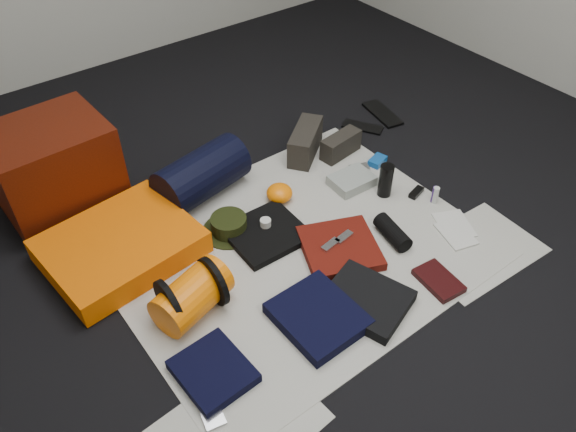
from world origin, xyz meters
TOP-DOWN VIEW (x-y plane):
  - floor at (0.00, 0.00)m, footprint 4.50×4.50m
  - newspaper_mat at (0.00, 0.00)m, footprint 1.60×1.30m
  - newspaper_sheet_front_left at (-0.70, -0.55)m, footprint 0.61×0.44m
  - newspaper_sheet_front_right at (0.65, -0.50)m, footprint 0.60×0.43m
  - red_cabinet at (-0.72, 0.96)m, footprint 0.54×0.46m
  - sleeping_pad at (-0.65, 0.45)m, footprint 0.68×0.58m
  - stuff_sack at (-0.55, -0.02)m, footprint 0.35×0.26m
  - sack_strap_left at (-0.65, -0.02)m, footprint 0.02×0.22m
  - sack_strap_right at (-0.45, -0.02)m, footprint 0.03×0.22m
  - navy_duffel at (-0.13, 0.60)m, footprint 0.50×0.32m
  - boonie_brim at (-0.18, 0.29)m, footprint 0.32×0.32m
  - boonie_crown at (-0.18, 0.29)m, footprint 0.17×0.17m
  - hiking_boot_left at (0.49, 0.56)m, footprint 0.33×0.29m
  - hiking_boot_right at (0.65, 0.43)m, footprint 0.25×0.12m
  - flip_flop_left at (0.93, 0.56)m, footprint 0.20×0.25m
  - flip_flop_right at (1.13, 0.59)m, footprint 0.17×0.32m
  - trousers_navy_a at (-0.65, -0.33)m, footprint 0.25×0.29m
  - trousers_navy_b at (-0.18, -0.37)m, footprint 0.31×0.35m
  - trousers_charcoal at (0.03, -0.43)m, footprint 0.37×0.40m
  - black_tshirt at (-0.06, 0.15)m, footprint 0.35×0.33m
  - red_shirt at (0.15, -0.13)m, footprint 0.43×0.43m
  - orange_stuff_sack at (0.15, 0.33)m, footprint 0.15×0.15m
  - first_aid_pouch at (0.51, 0.19)m, footprint 0.22×0.17m
  - water_bottle at (0.59, 0.04)m, footprint 0.09×0.09m
  - speaker at (0.39, -0.22)m, footprint 0.12×0.22m
  - compact_camera at (0.61, 0.24)m, footprint 0.12×0.09m
  - cyan_case at (0.75, 0.25)m, footprint 0.12×0.09m
  - toiletry_purple at (0.75, -0.15)m, footprint 0.03×0.03m
  - toiletry_clear at (0.75, -0.16)m, footprint 0.04×0.04m
  - paperback_book at (0.36, -0.53)m, footprint 0.15×0.22m
  - map_booklet at (0.65, -0.38)m, footprint 0.18×0.22m
  - map_printout at (0.70, -0.33)m, footprint 0.22×0.24m
  - sunglasses at (0.72, -0.06)m, footprint 0.10×0.06m
  - key_cluster at (-0.74, -0.48)m, footprint 0.09×0.09m
  - tape_roll at (-0.04, 0.18)m, footprint 0.05×0.05m
  - energy_bar_a at (0.11, -0.11)m, footprint 0.10×0.05m
  - energy_bar_b at (0.19, -0.11)m, footprint 0.10×0.05m

SIDE VIEW (x-z plane):
  - floor at x=0.00m, z-range -0.02..0.00m
  - newspaper_sheet_front_left at x=-0.70m, z-range 0.00..0.00m
  - newspaper_sheet_front_right at x=0.65m, z-range 0.00..0.00m
  - newspaper_mat at x=0.00m, z-range 0.00..0.01m
  - flip_flop_left at x=0.93m, z-range 0.00..0.01m
  - flip_flop_right at x=1.13m, z-range 0.00..0.02m
  - map_printout at x=0.70m, z-range 0.01..0.01m
  - boonie_brim at x=-0.18m, z-range 0.01..0.01m
  - map_booklet at x=0.65m, z-range 0.01..0.02m
  - key_cluster at x=-0.74m, z-range 0.01..0.02m
  - sunglasses at x=0.72m, z-range 0.01..0.03m
  - paperback_book at x=0.36m, z-range 0.01..0.03m
  - cyan_case at x=0.75m, z-range 0.01..0.04m
  - black_tshirt at x=-0.06m, z-range 0.01..0.04m
  - compact_camera at x=0.61m, z-range 0.01..0.05m
  - trousers_navy_a at x=-0.65m, z-range 0.01..0.05m
  - red_shirt at x=0.15m, z-range 0.01..0.05m
  - trousers_charcoal at x=0.03m, z-range 0.01..0.06m
  - first_aid_pouch at x=0.51m, z-range 0.01..0.06m
  - trousers_navy_b at x=-0.18m, z-range 0.01..0.06m
  - speaker at x=0.39m, z-range 0.01..0.09m
  - orange_stuff_sack at x=0.15m, z-range 0.01..0.09m
  - boonie_crown at x=-0.18m, z-range 0.01..0.09m
  - toiletry_purple at x=0.75m, z-range 0.01..0.10m
  - toiletry_clear at x=0.75m, z-range 0.01..0.10m
  - energy_bar_a at x=0.11m, z-range 0.05..0.06m
  - energy_bar_b at x=0.19m, z-range 0.05..0.06m
  - tape_roll at x=-0.04m, z-range 0.04..0.08m
  - sleeping_pad at x=-0.65m, z-range 0.01..0.12m
  - hiking_boot_right at x=0.65m, z-range 0.01..0.13m
  - hiking_boot_left at x=0.49m, z-range 0.01..0.17m
  - water_bottle at x=0.59m, z-range 0.01..0.18m
  - stuff_sack at x=-0.55m, z-range 0.01..0.19m
  - sack_strap_left at x=-0.65m, z-range 0.01..0.22m
  - sack_strap_right at x=-0.45m, z-range 0.01..0.22m
  - navy_duffel at x=-0.13m, z-range 0.01..0.25m
  - red_cabinet at x=-0.72m, z-range 0.00..0.44m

